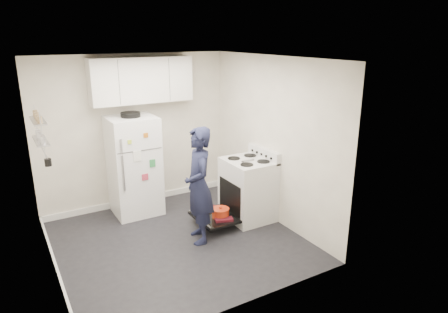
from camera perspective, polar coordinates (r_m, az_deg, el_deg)
room at (r=5.30m, az=-7.51°, el=-0.38°), size 3.21×3.21×2.51m
electric_range at (r=6.23m, az=3.35°, el=-4.79°), size 0.66×0.76×1.10m
open_oven_door at (r=6.05m, az=-1.07°, el=-8.39°), size 0.55×0.70×0.21m
refrigerator at (r=6.48m, az=-12.73°, el=-1.24°), size 0.72×0.74×1.64m
upper_cabinets at (r=6.45m, az=-11.72°, el=10.66°), size 1.60×0.33×0.70m
wall_shelf_rack at (r=5.27m, az=-24.84°, el=3.35°), size 0.14×0.60×0.61m
person at (r=5.44m, az=-3.62°, el=-4.17°), size 0.51×0.67×1.63m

